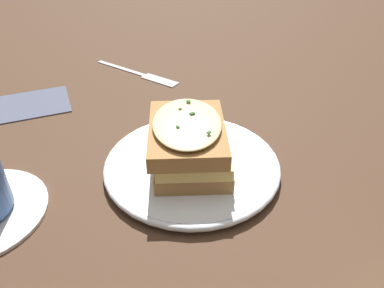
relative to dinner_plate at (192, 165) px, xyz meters
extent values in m
plane|color=#473021|center=(-0.01, -0.01, -0.01)|extent=(2.40, 2.40, 0.00)
cylinder|color=white|center=(0.00, 0.00, 0.00)|extent=(0.21, 0.21, 0.01)
torus|color=white|center=(0.00, 0.00, 0.00)|extent=(0.22, 0.22, 0.01)
cube|color=#A37542|center=(0.00, 0.00, 0.02)|extent=(0.13, 0.15, 0.02)
cube|color=#E0C16B|center=(0.00, 0.00, 0.03)|extent=(0.12, 0.15, 0.01)
cube|color=#A37542|center=(-0.01, 0.00, 0.05)|extent=(0.13, 0.15, 0.02)
ellipsoid|color=beige|center=(-0.01, 0.00, 0.07)|extent=(0.11, 0.14, 0.01)
cube|color=#2D6028|center=(0.01, 0.04, 0.07)|extent=(0.01, 0.00, 0.00)
cube|color=#2D6028|center=(0.01, -0.04, 0.07)|extent=(0.01, 0.01, 0.00)
cube|color=#2D6028|center=(-0.02, -0.01, 0.07)|extent=(0.00, 0.00, 0.00)
cube|color=#2D6028|center=(0.01, 0.04, 0.07)|extent=(0.01, 0.00, 0.00)
cube|color=#2D6028|center=(0.00, 0.01, 0.07)|extent=(0.01, 0.00, 0.00)
cube|color=#2D6028|center=(-0.01, 0.02, 0.07)|extent=(0.00, 0.00, 0.00)
cube|color=silver|center=(-0.02, 0.34, -0.01)|extent=(0.08, 0.10, 0.00)
cube|color=silver|center=(0.04, 0.27, -0.01)|extent=(0.06, 0.07, 0.00)
cube|color=#333335|center=(0.05, 0.26, 0.00)|extent=(0.03, 0.04, 0.00)
cube|color=#333335|center=(0.04, 0.26, 0.00)|extent=(0.03, 0.04, 0.00)
cube|color=#333335|center=(0.04, 0.25, 0.00)|extent=(0.03, 0.04, 0.00)
cube|color=#4C5166|center=(-0.19, 0.25, -0.01)|extent=(0.12, 0.10, 0.00)
camera|label=1|loc=(-0.13, -0.35, 0.30)|focal=35.00mm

